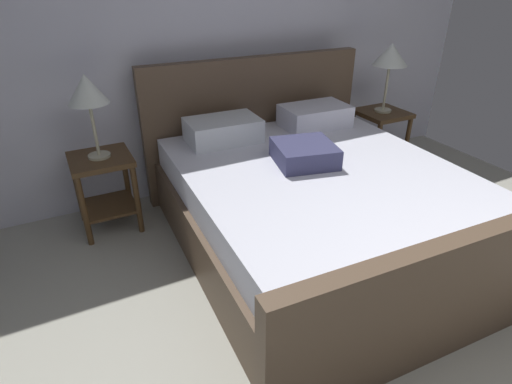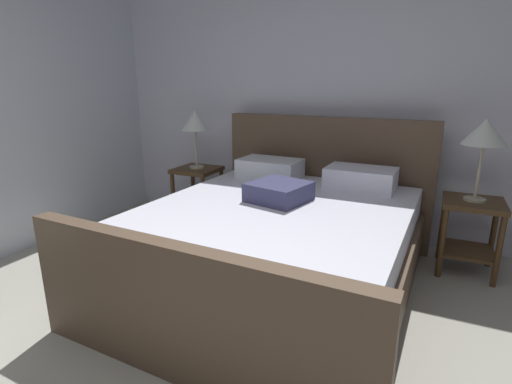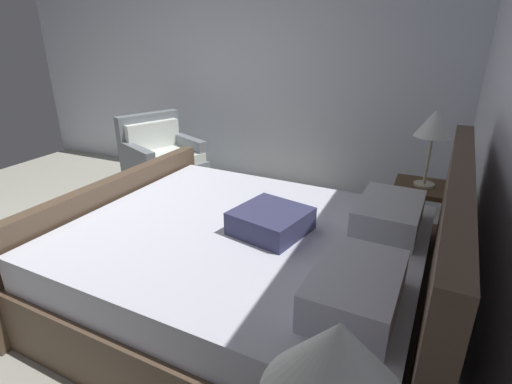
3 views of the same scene
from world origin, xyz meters
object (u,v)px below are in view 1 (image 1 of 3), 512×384
at_px(nightstand_right, 380,131).
at_px(table_lamp_right, 391,56).
at_px(nightstand_left, 104,181).
at_px(bed, 315,201).
at_px(table_lamp_left, 87,92).

relative_size(nightstand_right, table_lamp_right, 0.95).
bearing_deg(nightstand_left, bed, -34.80).
relative_size(bed, nightstand_left, 4.01).
bearing_deg(nightstand_left, table_lamp_right, -2.27).
distance_m(bed, nightstand_right, 1.54).
xyz_separation_m(bed, nightstand_left, (-1.31, 0.91, 0.06)).
bearing_deg(nightstand_left, nightstand_right, -2.27).
height_order(table_lamp_right, nightstand_left, table_lamp_right).
bearing_deg(bed, nightstand_right, 31.70).
distance_m(nightstand_right, table_lamp_left, 2.71).
relative_size(table_lamp_right, nightstand_left, 1.05).
bearing_deg(nightstand_right, bed, -148.30).
xyz_separation_m(nightstand_right, table_lamp_left, (-2.62, 0.10, 0.68)).
height_order(bed, nightstand_right, bed).
distance_m(nightstand_right, table_lamp_right, 0.71).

